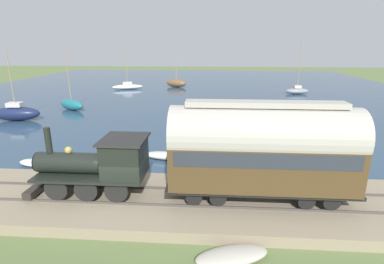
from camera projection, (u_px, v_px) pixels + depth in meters
The scene contains 15 objects.
ground_plane at pixel (124, 209), 14.61m from camera, with size 200.00×200.00×0.00m, color #607542.
harbor_water at pixel (191, 88), 56.29m from camera, with size 80.00×80.00×0.01m.
rail_embankment at pixel (126, 200), 14.91m from camera, with size 5.67×56.00×0.64m.
steam_locomotive at pixel (102, 162), 14.42m from camera, with size 2.29×5.84×3.33m.
passenger_coach at pixel (262, 148), 13.65m from camera, with size 2.60×8.75×4.71m.
sailboat_brown at pixel (176, 83), 56.81m from camera, with size 3.18×4.46×8.35m.
sailboat_navy at pixel (16, 113), 31.56m from camera, with size 2.21×5.01×7.09m.
sailboat_teal at pixel (72, 104), 36.73m from camera, with size 3.31×4.32×6.93m.
sailboat_gray at pixel (297, 90), 48.69m from camera, with size 1.79×3.84×8.44m.
sailboat_white at pixel (128, 86), 54.00m from camera, with size 3.38×5.63×7.34m.
rowboat_far_out at pixel (35, 163), 19.87m from camera, with size 1.50×2.47×0.36m.
rowboat_off_pier at pixel (263, 147), 22.66m from camera, with size 2.21×2.17×0.52m.
rowboat_near_shore at pixel (251, 133), 26.51m from camera, with size 0.94×2.80×0.42m.
rowboat_mid_harbor at pixel (164, 156), 20.96m from camera, with size 1.41×2.97×0.50m.
beached_dinghy at pixel (232, 256), 11.07m from camera, with size 1.88×3.00×0.44m.
Camera 1 is at (-12.70, -4.25, 7.72)m, focal length 28.00 mm.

